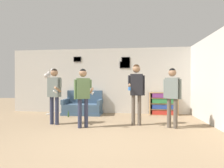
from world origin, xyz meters
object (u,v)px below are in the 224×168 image
Objects in this scene: floor_lamp at (50,78)px; drinking_cup at (165,91)px; person_player_foreground_center at (83,92)px; person_spectator_near_bookshelf at (172,91)px; couch at (83,107)px; person_player_foreground_left at (54,90)px; bookshelf at (163,104)px; bottle_on_floor at (68,115)px; person_watcher_holding_cup at (136,87)px.

floor_lamp is 4.63m from drinking_cup.
floor_lamp is at bearing 135.23° from person_player_foreground_center.
person_player_foreground_center is 2.50m from person_spectator_near_bookshelf.
couch is 1.97m from person_player_foreground_left.
bookshelf is 0.59× the size of floor_lamp.
bottle_on_floor is at bearing 89.43° from person_player_foreground_left.
person_player_foreground_center is at bearing -139.60° from drinking_cup.
drinking_cup is at bearing 4.53° from floor_lamp.
couch is 0.85× the size of person_watcher_holding_cup.
person_spectator_near_bookshelf is at bearing 5.79° from person_player_foreground_center.
person_watcher_holding_cup is (3.42, -1.45, -0.32)m from floor_lamp.
floor_lamp reaches higher than person_spectator_near_bookshelf.
person_player_foreground_left reaches higher than drinking_cup.
person_watcher_holding_cup is at bearing -22.98° from floor_lamp.
drinking_cup is at bearing 40.40° from person_player_foreground_center.
person_player_foreground_center is (0.59, -2.08, 0.71)m from couch.
drinking_cup is at bearing 84.85° from person_spectator_near_bookshelf.
person_player_foreground_center is at bearing -138.85° from bookshelf.
drinking_cup is (2.67, 2.27, -0.08)m from person_player_foreground_center.
person_watcher_holding_cup is (1.50, 0.46, 0.12)m from person_player_foreground_center.
bottle_on_floor is (-2.46, 0.98, -1.04)m from person_watcher_holding_cup.
person_watcher_holding_cup reaches higher than person_player_foreground_center.
floor_lamp reaches higher than person_watcher_holding_cup.
floor_lamp is (-4.52, -0.36, 1.01)m from bookshelf.
person_spectator_near_bookshelf is (3.46, -0.04, -0.02)m from person_player_foreground_left.
person_player_foreground_left is at bearing 179.39° from person_spectator_near_bookshelf.
person_player_foreground_center is at bearing -56.11° from bottle_on_floor.
person_watcher_holding_cup reaches higher than person_spectator_near_bookshelf.
person_spectator_near_bookshelf is 16.52× the size of drinking_cup.
person_player_foreground_left reaches higher than bookshelf.
person_player_foreground_left is 7.39× the size of bottle_on_floor.
floor_lamp reaches higher than bookshelf.
drinking_cup is at bearing -0.42° from bookshelf.
person_watcher_holding_cup is 2.17m from drinking_cup.
bookshelf is 2.10m from person_spectator_near_bookshelf.
person_player_foreground_center is 1.96m from bottle_on_floor.
person_spectator_near_bookshelf reaches higher than bottle_on_floor.
bookshelf is at bearing 4.60° from floor_lamp.
couch is at bearing -176.54° from bookshelf.
bookshelf is at bearing 58.74° from person_watcher_holding_cup.
person_player_foreground_center reaches higher than bottle_on_floor.
person_player_foreground_left is 1.49m from bottle_on_floor.
person_player_foreground_center is 3.50m from drinking_cup.
drinking_cup is (4.59, 0.36, -0.52)m from floor_lamp.
person_spectator_near_bookshelf is (3.08, -1.82, 0.72)m from couch.
floor_lamp is at bearing 120.30° from person_player_foreground_left.
person_spectator_near_bookshelf is (-0.11, -2.02, 0.58)m from bookshelf.
bookshelf is at bearing 29.00° from person_player_foreground_left.
floor_lamp is 1.92m from person_player_foreground_left.
person_watcher_holding_cup reaches higher than couch.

